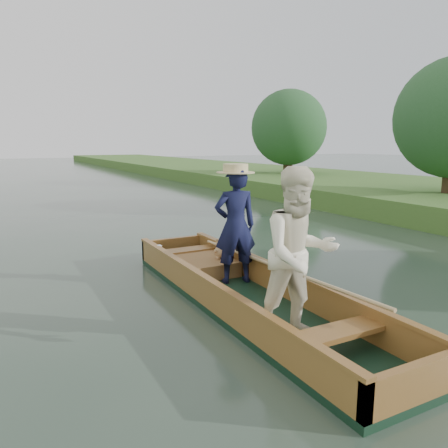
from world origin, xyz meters
name	(u,v)px	position (x,y,z in m)	size (l,w,h in m)	color
ground	(246,307)	(0.00, 0.00, 0.00)	(120.00, 120.00, 0.00)	#283D30
trees_far	(146,123)	(1.70, 9.01, 2.61)	(22.62, 15.14, 4.48)	#47331E
punt	(257,264)	(0.01, -0.22, 0.60)	(1.13, 5.00, 1.79)	black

